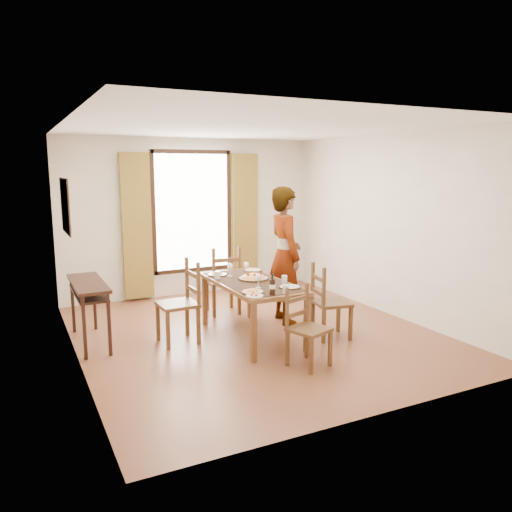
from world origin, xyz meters
name	(u,v)px	position (x,y,z in m)	size (l,w,h in m)	color
ground	(255,334)	(0.00, 0.00, 0.00)	(5.00, 5.00, 0.00)	#4D2A18
room_shell	(250,219)	(0.00, 0.13, 1.54)	(4.60, 5.10, 2.74)	silver
console_table	(88,291)	(-2.03, 0.60, 0.68)	(0.38, 1.20, 0.80)	black
dining_table	(252,287)	(-0.10, -0.11, 0.68)	(0.83, 1.69, 0.76)	brown
chair_west	(180,305)	(-0.99, 0.14, 0.49)	(0.48, 0.48, 1.05)	brown
chair_north	(223,282)	(0.00, 1.08, 0.49)	(0.51, 0.51, 1.04)	brown
chair_south	(307,329)	(0.04, -1.23, 0.42)	(0.50, 0.50, 0.90)	brown
chair_east	(329,304)	(0.80, -0.56, 0.46)	(0.51, 0.51, 0.98)	brown
man	(285,255)	(0.63, 0.32, 0.97)	(0.56, 0.77, 1.94)	#93959C
plate_sw	(253,291)	(-0.36, -0.67, 0.78)	(0.27, 0.27, 0.05)	silver
plate_se	(290,286)	(0.16, -0.64, 0.78)	(0.27, 0.27, 0.05)	silver
plate_nw	(217,273)	(-0.36, 0.42, 0.78)	(0.27, 0.27, 0.05)	silver
plate_ne	(253,269)	(0.20, 0.47, 0.78)	(0.27, 0.27, 0.05)	silver
pasta_platter	(253,276)	(-0.04, -0.03, 0.81)	(0.40, 0.40, 0.10)	red
caprese_plate	(255,295)	(-0.42, -0.83, 0.78)	(0.20, 0.20, 0.04)	silver
wine_glass_a	(258,281)	(-0.20, -0.49, 0.85)	(0.08, 0.08, 0.18)	white
wine_glass_b	(246,268)	(0.00, 0.26, 0.85)	(0.08, 0.08, 0.18)	white
wine_glass_c	(230,270)	(-0.23, 0.29, 0.85)	(0.08, 0.08, 0.18)	white
tumbler_a	(284,279)	(0.22, -0.40, 0.81)	(0.07, 0.07, 0.10)	silver
tumbler_b	(217,275)	(-0.44, 0.23, 0.81)	(0.07, 0.07, 0.10)	silver
tumbler_c	(286,289)	(-0.02, -0.86, 0.81)	(0.07, 0.07, 0.10)	silver
wine_bottle	(272,284)	(-0.20, -0.85, 0.88)	(0.07, 0.07, 0.25)	black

